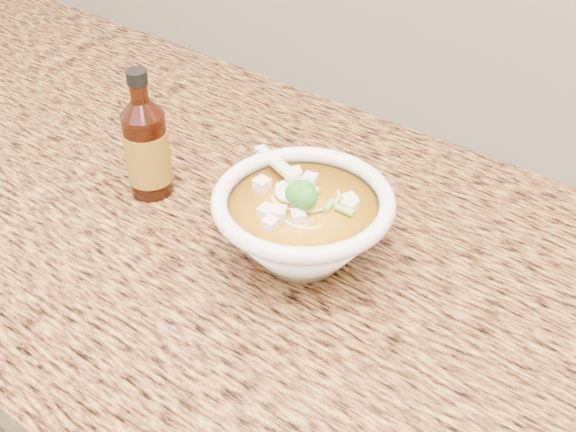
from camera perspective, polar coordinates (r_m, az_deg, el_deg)
The scene contains 3 objects.
counter_slab at distance 0.77m, azimuth 11.57°, elevation -8.77°, with size 4.00×0.68×0.04m, color olive.
soup_bowl at distance 0.78m, azimuth 1.15°, elevation -0.79°, with size 0.21×0.19×0.11m.
hot_sauce_bottle at distance 0.89m, azimuth -11.09°, elevation 5.26°, with size 0.06×0.06×0.16m.
Camera 1 is at (0.19, 1.17, 1.43)m, focal length 45.00 mm.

